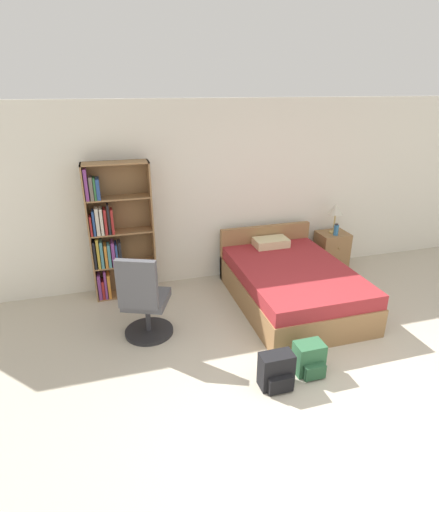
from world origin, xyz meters
name	(u,v)px	position (x,y,z in m)	size (l,w,h in m)	color
ground_plane	(346,423)	(0.00, 0.00, 0.00)	(14.00, 14.00, 0.00)	#BCB29E
wall_back	(234,192)	(0.00, 3.23, 1.30)	(9.00, 0.06, 2.60)	silver
bookshelf	(113,235)	(-1.78, 2.98, 0.90)	(0.84, 0.27, 1.87)	olive
bed	(291,283)	(0.46, 2.11, 0.28)	(1.42, 2.06, 0.80)	olive
office_chair	(144,303)	(-1.53, 1.81, 0.47)	(0.64, 0.69, 1.08)	#232326
nightstand	(331,251)	(1.57, 2.94, 0.31)	(0.46, 0.41, 0.61)	olive
table_lamp	(336,210)	(1.57, 2.95, 0.98)	(0.22, 0.22, 0.46)	tan
water_bottle	(336,230)	(1.55, 2.84, 0.70)	(0.07, 0.07, 0.18)	teal
backpack_green	(309,359)	(0.01, 0.72, 0.16)	(0.30, 0.28, 0.34)	#2D603D
backpack_black	(277,371)	(-0.40, 0.62, 0.18)	(0.33, 0.25, 0.37)	black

